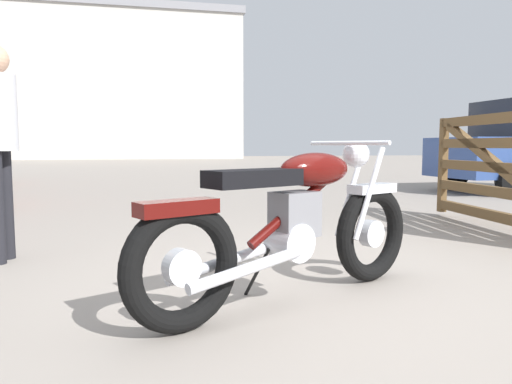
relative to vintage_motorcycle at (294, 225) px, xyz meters
name	(u,v)px	position (x,y,z in m)	size (l,w,h in m)	color
ground_plane	(332,285)	(0.34, 0.28, -0.45)	(80.00, 80.00, 0.00)	gray
vintage_motorcycle	(294,225)	(0.00, 0.00, 0.00)	(1.90, 1.05, 0.94)	black
industrial_building	(92,87)	(-5.30, 35.54, 4.84)	(21.56, 9.53, 10.55)	beige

